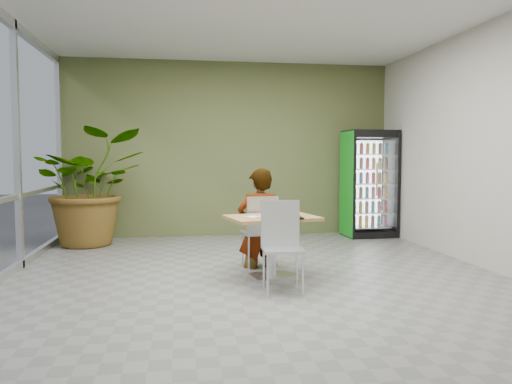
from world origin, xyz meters
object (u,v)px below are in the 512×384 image
chair_near (281,238)px  potted_plant (90,187)px  dining_table (272,234)px  soda_cup (294,208)px  cafeteria_tray (283,218)px  seated_woman (259,229)px  chair_far (261,226)px  beverage_fridge (369,184)px

chair_near → potted_plant: potted_plant is taller
dining_table → chair_near: bearing=-89.3°
chair_near → potted_plant: bearing=131.7°
soda_cup → cafeteria_tray: (-0.19, -0.29, -0.07)m
seated_woman → potted_plant: potted_plant is taller
chair_near → potted_plant: 4.14m
chair_far → cafeteria_tray: bearing=92.7°
seated_woman → soda_cup: size_ratio=9.08×
beverage_fridge → chair_far: bearing=-137.9°
chair_near → soda_cup: 0.66m
potted_plant → beverage_fridge: bearing=1.9°
chair_near → soda_cup: (0.26, 0.55, 0.26)m
seated_woman → cafeteria_tray: (0.14, -0.88, 0.26)m
chair_far → soda_cup: (0.31, -0.55, 0.28)m
chair_near → beverage_fridge: 4.15m
chair_far → potted_plant: bearing=-46.4°
dining_table → seated_woman: bearing=94.7°
chair_far → potted_plant: potted_plant is taller
dining_table → seated_woman: seated_woman is taller
cafeteria_tray → soda_cup: bearing=57.0°
dining_table → chair_near: 0.52m
seated_woman → cafeteria_tray: seated_woman is taller
dining_table → soda_cup: (0.27, 0.03, 0.30)m
seated_woman → potted_plant: 3.29m
chair_near → soda_cup: size_ratio=5.52×
chair_far → soda_cup: 0.69m
chair_near → seated_woman: seated_woman is taller
chair_far → cafeteria_tray: chair_far is taller
soda_cup → cafeteria_tray: bearing=-123.0°
soda_cup → potted_plant: (-2.82, 2.69, 0.13)m
chair_far → beverage_fridge: 3.35m
dining_table → cafeteria_tray: 0.35m
beverage_fridge → potted_plant: beverage_fridge is taller
soda_cup → chair_far: bearing=119.8°
seated_woman → dining_table: bearing=88.9°
cafeteria_tray → chair_far: bearing=98.6°
seated_woman → soda_cup: seated_woman is taller
dining_table → beverage_fridge: beverage_fridge is taller
seated_woman → potted_plant: bearing=-45.8°
dining_table → soda_cup: soda_cup is taller
chair_near → soda_cup: bearing=67.7°
cafeteria_tray → seated_woman: bearing=98.8°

